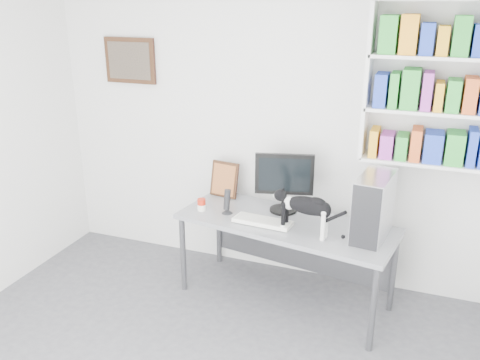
{
  "coord_description": "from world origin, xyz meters",
  "views": [
    {
      "loc": [
        1.35,
        -2.2,
        2.47
      ],
      "look_at": [
        -0.04,
        1.53,
        1.02
      ],
      "focal_mm": 38.0,
      "sensor_mm": 36.0,
      "label": 1
    }
  ],
  "objects_px": {
    "pc_tower": "(374,206)",
    "leaning_print": "(224,179)",
    "monitor": "(284,182)",
    "keyboard": "(263,221)",
    "soup_can": "(202,205)",
    "cat": "(306,215)",
    "desk": "(285,261)",
    "speaker": "(227,201)",
    "bookshelf": "(437,85)"
  },
  "relations": [
    {
      "from": "monitor",
      "to": "leaning_print",
      "type": "height_order",
      "value": "monitor"
    },
    {
      "from": "speaker",
      "to": "keyboard",
      "type": "bearing_deg",
      "value": -2.75
    },
    {
      "from": "desk",
      "to": "pc_tower",
      "type": "relative_size",
      "value": 3.6
    },
    {
      "from": "pc_tower",
      "to": "monitor",
      "type": "bearing_deg",
      "value": 170.39
    },
    {
      "from": "desk",
      "to": "cat",
      "type": "xyz_separation_m",
      "value": [
        0.21,
        -0.18,
        0.53
      ]
    },
    {
      "from": "keyboard",
      "to": "cat",
      "type": "relative_size",
      "value": 0.9
    },
    {
      "from": "keyboard",
      "to": "pc_tower",
      "type": "height_order",
      "value": "pc_tower"
    },
    {
      "from": "speaker",
      "to": "cat",
      "type": "xyz_separation_m",
      "value": [
        0.72,
        -0.17,
        0.05
      ]
    },
    {
      "from": "cat",
      "to": "pc_tower",
      "type": "bearing_deg",
      "value": 26.4
    },
    {
      "from": "monitor",
      "to": "leaning_print",
      "type": "bearing_deg",
      "value": 152.39
    },
    {
      "from": "desk",
      "to": "cat",
      "type": "relative_size",
      "value": 3.35
    },
    {
      "from": "desk",
      "to": "leaning_print",
      "type": "xyz_separation_m",
      "value": [
        -0.68,
        0.34,
        0.54
      ]
    },
    {
      "from": "soup_can",
      "to": "leaning_print",
      "type": "bearing_deg",
      "value": 81.16
    },
    {
      "from": "soup_can",
      "to": "monitor",
      "type": "bearing_deg",
      "value": 19.46
    },
    {
      "from": "desk",
      "to": "pc_tower",
      "type": "xyz_separation_m",
      "value": [
        0.68,
        -0.03,
        0.61
      ]
    },
    {
      "from": "soup_can",
      "to": "cat",
      "type": "bearing_deg",
      "value": -8.77
    },
    {
      "from": "pc_tower",
      "to": "keyboard",
      "type": "bearing_deg",
      "value": -167.93
    },
    {
      "from": "bookshelf",
      "to": "pc_tower",
      "type": "xyz_separation_m",
      "value": [
        -0.33,
        -0.41,
        -0.87
      ]
    },
    {
      "from": "pc_tower",
      "to": "soup_can",
      "type": "height_order",
      "value": "pc_tower"
    },
    {
      "from": "bookshelf",
      "to": "desk",
      "type": "xyz_separation_m",
      "value": [
        -1.02,
        -0.38,
        -1.48
      ]
    },
    {
      "from": "soup_can",
      "to": "cat",
      "type": "relative_size",
      "value": 0.2
    },
    {
      "from": "monitor",
      "to": "soup_can",
      "type": "bearing_deg",
      "value": -174.53
    },
    {
      "from": "pc_tower",
      "to": "cat",
      "type": "relative_size",
      "value": 0.93
    },
    {
      "from": "leaning_print",
      "to": "monitor",
      "type": "bearing_deg",
      "value": -4.81
    },
    {
      "from": "leaning_print",
      "to": "bookshelf",
      "type": "bearing_deg",
      "value": 10.01
    },
    {
      "from": "desk",
      "to": "keyboard",
      "type": "xyz_separation_m",
      "value": [
        -0.16,
        -0.1,
        0.39
      ]
    },
    {
      "from": "desk",
      "to": "keyboard",
      "type": "relative_size",
      "value": 3.73
    },
    {
      "from": "speaker",
      "to": "cat",
      "type": "distance_m",
      "value": 0.74
    },
    {
      "from": "keyboard",
      "to": "soup_can",
      "type": "xyz_separation_m",
      "value": [
        -0.57,
        0.07,
        0.03
      ]
    },
    {
      "from": "pc_tower",
      "to": "leaning_print",
      "type": "xyz_separation_m",
      "value": [
        -1.36,
        0.37,
        -0.08
      ]
    },
    {
      "from": "keyboard",
      "to": "leaning_print",
      "type": "relative_size",
      "value": 1.42
    },
    {
      "from": "bookshelf",
      "to": "speaker",
      "type": "distance_m",
      "value": 1.87
    },
    {
      "from": "pc_tower",
      "to": "speaker",
      "type": "height_order",
      "value": "pc_tower"
    },
    {
      "from": "bookshelf",
      "to": "leaning_print",
      "type": "relative_size",
      "value": 3.72
    },
    {
      "from": "bookshelf",
      "to": "monitor",
      "type": "distance_m",
      "value": 1.4
    },
    {
      "from": "monitor",
      "to": "keyboard",
      "type": "height_order",
      "value": "monitor"
    },
    {
      "from": "keyboard",
      "to": "soup_can",
      "type": "relative_size",
      "value": 4.54
    },
    {
      "from": "monitor",
      "to": "speaker",
      "type": "bearing_deg",
      "value": -167.86
    },
    {
      "from": "pc_tower",
      "to": "leaning_print",
      "type": "relative_size",
      "value": 1.47
    },
    {
      "from": "soup_can",
      "to": "desk",
      "type": "bearing_deg",
      "value": 2.76
    },
    {
      "from": "speaker",
      "to": "leaning_print",
      "type": "bearing_deg",
      "value": 127.11
    },
    {
      "from": "desk",
      "to": "speaker",
      "type": "bearing_deg",
      "value": -169.12
    },
    {
      "from": "pc_tower",
      "to": "speaker",
      "type": "distance_m",
      "value": 1.2
    },
    {
      "from": "keyboard",
      "to": "speaker",
      "type": "bearing_deg",
      "value": 169.44
    },
    {
      "from": "bookshelf",
      "to": "pc_tower",
      "type": "relative_size",
      "value": 2.52
    },
    {
      "from": "monitor",
      "to": "keyboard",
      "type": "distance_m",
      "value": 0.4
    },
    {
      "from": "monitor",
      "to": "cat",
      "type": "bearing_deg",
      "value": -67.13
    },
    {
      "from": "leaning_print",
      "to": "pc_tower",
      "type": "bearing_deg",
      "value": -6.57
    },
    {
      "from": "keyboard",
      "to": "speaker",
      "type": "relative_size",
      "value": 2.16
    },
    {
      "from": "bookshelf",
      "to": "leaning_print",
      "type": "bearing_deg",
      "value": -178.8
    }
  ]
}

